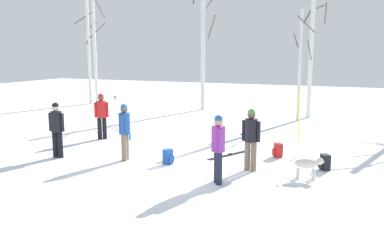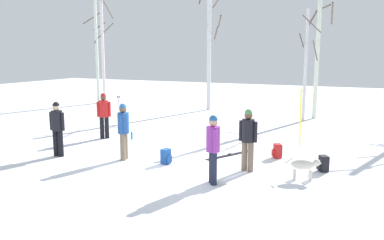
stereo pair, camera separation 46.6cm
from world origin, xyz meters
name	(u,v)px [view 1 (the left image)]	position (x,y,z in m)	size (l,w,h in m)	color
ground_plane	(173,166)	(0.00, 0.00, 0.00)	(60.00, 60.00, 0.00)	white
person_0	(102,113)	(-3.98, 2.22, 0.98)	(0.45, 0.34, 1.72)	black
person_1	(251,136)	(2.15, 0.43, 0.98)	(0.52, 0.34, 1.72)	#72604C
person_2	(57,126)	(-3.67, -0.52, 0.98)	(0.52, 0.34, 1.72)	black
person_3	(218,145)	(1.67, -0.93, 0.98)	(0.34, 0.45, 1.72)	#1E2338
person_4	(125,128)	(-1.58, 0.01, 0.98)	(0.34, 0.51, 1.72)	#72604C
dog	(308,164)	(3.68, 0.28, 0.39)	(0.87, 0.37, 0.57)	beige
ski_pair_planted_0	(299,118)	(2.96, 3.85, 1.01)	(0.04, 0.26, 2.02)	yellow
ski_pair_lying_0	(242,134)	(0.66, 4.98, 0.01)	(1.68, 0.84, 0.05)	white
ski_pair_lying_1	(230,155)	(1.16, 1.81, 0.01)	(1.02, 1.73, 0.05)	black
ski_poles_0	(116,113)	(-4.22, 3.53, 0.79)	(0.07, 0.21, 1.48)	#B2B2BC
backpack_0	(278,150)	(2.58, 2.14, 0.21)	(0.34, 0.32, 0.44)	red
backpack_1	(325,162)	(4.03, 1.27, 0.21)	(0.34, 0.33, 0.44)	black
backpack_2	(168,157)	(-0.22, 0.14, 0.21)	(0.32, 0.30, 0.44)	#1E4C99
water_bottle_0	(130,136)	(-2.94, 2.48, 0.13)	(0.07, 0.07, 0.28)	#1E72BF
birch_tree_0	(88,39)	(-10.94, 10.74, 4.04)	(1.00, 1.78, 8.10)	silver
birch_tree_1	(95,51)	(-10.61, 11.00, 3.34)	(1.32, 1.29, 6.39)	silver
birch_tree_2	(203,48)	(-3.27, 10.89, 3.48)	(1.36, 1.34, 6.96)	silver
birch_tree_3	(300,64)	(2.24, 9.25, 2.67)	(1.02, 1.03, 5.17)	silver
birch_tree_4	(312,45)	(2.61, 10.32, 3.59)	(1.50, 1.58, 6.86)	silver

